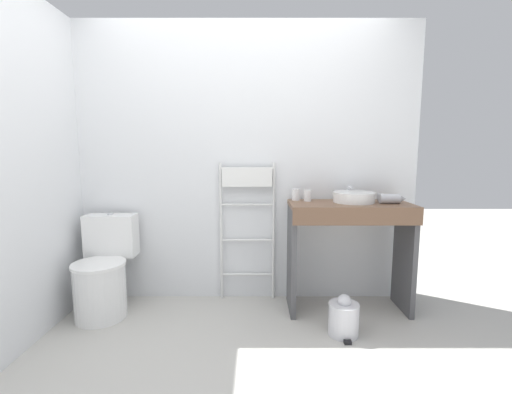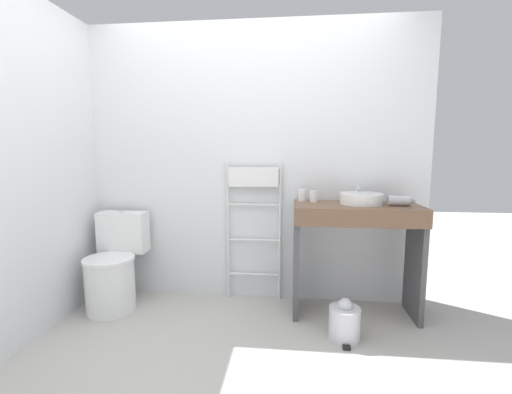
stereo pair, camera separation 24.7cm
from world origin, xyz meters
name	(u,v)px [view 1 (the left image)]	position (x,y,z in m)	size (l,w,h in m)	color
wall_back	(243,164)	(0.00, 1.33, 1.19)	(3.02, 0.12, 2.38)	silver
wall_side	(25,168)	(-1.45, 0.63, 1.19)	(0.12, 1.89, 2.38)	silver
toilet	(105,274)	(-1.10, 0.94, 0.33)	(0.41, 0.55, 0.79)	white
towel_radiator	(248,201)	(0.05, 1.22, 0.88)	(0.48, 0.06, 1.21)	silver
vanity_counter	(350,239)	(0.88, 1.00, 0.60)	(0.96, 0.45, 0.89)	brown
sink_basin	(355,197)	(0.92, 1.05, 0.94)	(0.33, 0.33, 0.08)	white
faucet	(351,191)	(0.92, 1.19, 0.97)	(0.02, 0.10, 0.12)	silver
cup_near_wall	(297,195)	(0.46, 1.17, 0.94)	(0.07, 0.07, 0.10)	white
cup_near_edge	(309,196)	(0.55, 1.12, 0.94)	(0.06, 0.06, 0.09)	white
hair_dryer	(392,199)	(1.19, 0.99, 0.93)	(0.21, 0.16, 0.08)	#B7B7BC
trash_bin	(345,318)	(0.75, 0.62, 0.13)	(0.21, 0.25, 0.30)	silver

